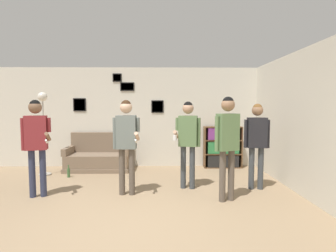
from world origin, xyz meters
The scene contains 12 objects.
ground_plane centered at (0.00, 0.00, 0.00)m, with size 20.00×20.00×0.00m, color #937A5B.
wall_back centered at (0.00, 3.77, 1.35)m, with size 8.65×0.08×2.70m.
wall_right centered at (3.16, 1.87, 1.35)m, with size 0.06×6.14×2.70m.
couch centered at (-1.11, 3.36, 0.31)m, with size 1.64×0.80×0.95m.
bookshelf centered at (2.18, 3.55, 0.55)m, with size 1.01×0.30×1.11m.
floor_lamp centered at (-2.27, 2.82, 1.46)m, with size 0.28×0.28×1.99m.
person_player_foreground_left centered at (-1.70, 1.28, 1.10)m, with size 0.56×0.44×1.76m.
person_player_foreground_center centered at (-0.10, 1.38, 1.10)m, with size 0.50×0.48×1.76m.
person_watcher_holding_cup centered at (1.07, 1.74, 1.08)m, with size 0.55×0.41×1.74m.
person_spectator_near_bookshelf centered at (1.69, 1.03, 1.13)m, with size 0.47×0.32×1.81m.
person_spectator_far_right centered at (2.43, 1.68, 1.05)m, with size 0.50×0.23×1.70m.
bottle_on_floor centered at (-1.62, 2.60, 0.11)m, with size 0.07×0.07×0.29m.
Camera 1 is at (0.60, -3.42, 1.64)m, focal length 28.00 mm.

